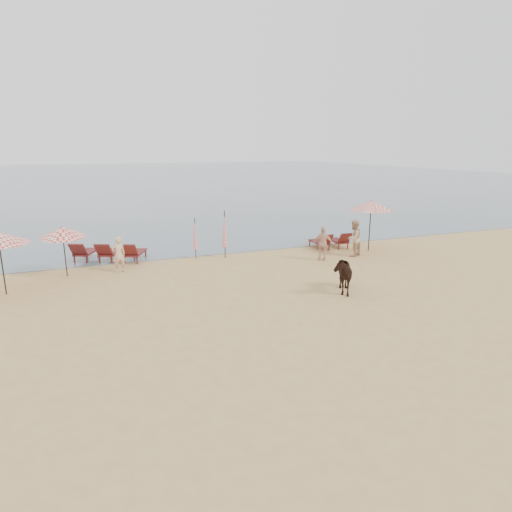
% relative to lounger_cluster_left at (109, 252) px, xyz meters
% --- Properties ---
extents(ground, '(120.00, 120.00, 0.00)m').
position_rel_lounger_cluster_left_xyz_m(ground, '(5.70, -10.69, -0.50)').
color(ground, tan).
rests_on(ground, ground).
extents(sea, '(160.00, 140.00, 0.06)m').
position_rel_lounger_cluster_left_xyz_m(sea, '(5.70, 69.31, -0.50)').
color(sea, '#51606B').
rests_on(sea, ground).
extents(lounger_cluster_left, '(3.77, 3.08, 0.72)m').
position_rel_lounger_cluster_left_xyz_m(lounger_cluster_left, '(0.00, 0.00, 0.00)').
color(lounger_cluster_left, '#5F1E16').
rests_on(lounger_cluster_left, ground).
extents(lounger_cluster_right, '(1.94, 1.87, 0.66)m').
position_rel_lounger_cluster_left_xyz_m(lounger_cluster_right, '(11.80, -1.61, -0.04)').
color(lounger_cluster_right, '#5F1E16').
rests_on(lounger_cluster_right, ground).
extents(umbrella_open_left_b, '(1.82, 1.85, 2.32)m').
position_rel_lounger_cluster_left_xyz_m(umbrella_open_left_b, '(-1.88, -2.00, 1.51)').
color(umbrella_open_left_b, black).
rests_on(umbrella_open_left_b, ground).
extents(umbrella_open_right, '(2.29, 2.29, 2.80)m').
position_rel_lounger_cluster_left_xyz_m(umbrella_open_right, '(13.50, -2.81, 2.02)').
color(umbrella_open_right, black).
rests_on(umbrella_open_right, ground).
extents(umbrella_closed_left, '(0.26, 0.26, 2.11)m').
position_rel_lounger_cluster_left_xyz_m(umbrella_closed_left, '(4.18, -1.10, 0.80)').
color(umbrella_closed_left, black).
rests_on(umbrella_closed_left, ground).
extents(umbrella_closed_right, '(0.30, 0.30, 2.46)m').
position_rel_lounger_cluster_left_xyz_m(umbrella_closed_right, '(5.64, -1.45, 1.01)').
color(umbrella_closed_right, black).
rests_on(umbrella_closed_right, ground).
extents(cow, '(1.48, 1.99, 1.53)m').
position_rel_lounger_cluster_left_xyz_m(cow, '(8.31, -8.22, 0.27)').
color(cow, black).
rests_on(cow, ground).
extents(beachgoer_left, '(0.66, 0.50, 1.65)m').
position_rel_lounger_cluster_left_xyz_m(beachgoer_left, '(0.36, -2.17, 0.33)').
color(beachgoer_left, '#DAAE88').
rests_on(beachgoer_left, ground).
extents(beachgoer_right_a, '(1.15, 1.06, 1.92)m').
position_rel_lounger_cluster_left_xyz_m(beachgoer_right_a, '(12.03, -3.51, 0.46)').
color(beachgoer_right_a, tan).
rests_on(beachgoer_right_a, ground).
extents(beachgoer_right_b, '(1.09, 0.81, 1.71)m').
position_rel_lounger_cluster_left_xyz_m(beachgoer_right_b, '(10.08, -3.71, 0.36)').
color(beachgoer_right_b, '#D9A387').
rests_on(beachgoer_right_b, ground).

